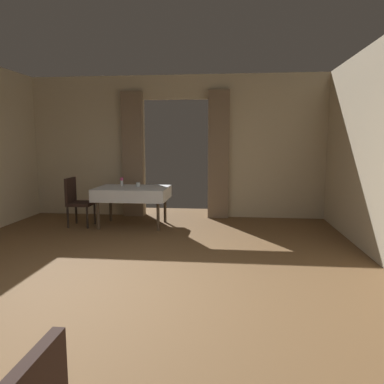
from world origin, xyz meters
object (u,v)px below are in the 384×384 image
(chair_mid_left, at_px, (77,199))
(glass_mid_b, at_px, (138,184))
(flower_vase_mid, at_px, (122,181))
(dining_table_mid, at_px, (133,192))

(chair_mid_left, height_order, glass_mid_b, chair_mid_left)
(flower_vase_mid, height_order, glass_mid_b, flower_vase_mid)
(chair_mid_left, relative_size, glass_mid_b, 11.17)
(chair_mid_left, relative_size, flower_vase_mid, 5.47)
(dining_table_mid, bearing_deg, flower_vase_mid, 142.97)
(dining_table_mid, xyz_separation_m, flower_vase_mid, (-0.27, 0.20, 0.18))
(flower_vase_mid, relative_size, glass_mid_b, 2.04)
(chair_mid_left, distance_m, flower_vase_mid, 0.92)
(dining_table_mid, xyz_separation_m, glass_mid_b, (0.08, 0.11, 0.13))
(dining_table_mid, distance_m, flower_vase_mid, 0.38)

